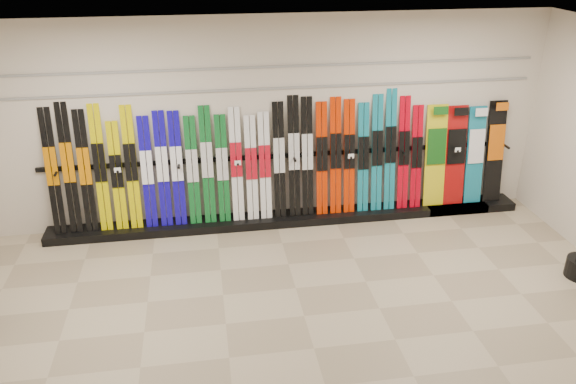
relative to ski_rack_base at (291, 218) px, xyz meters
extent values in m
plane|color=gray|center=(-0.22, -2.28, -0.06)|extent=(8.00, 8.00, 0.00)
plane|color=beige|center=(-0.22, 0.22, 1.44)|extent=(8.00, 0.00, 8.00)
plane|color=silver|center=(-0.22, -2.28, 2.94)|extent=(8.00, 8.00, 0.00)
cube|color=black|center=(0.00, 0.00, 0.00)|extent=(8.00, 0.40, 0.12)
cube|color=black|center=(-3.28, 0.08, 0.94)|extent=(0.17, 0.28, 1.76)
cube|color=black|center=(-3.07, 0.09, 0.97)|extent=(0.17, 0.29, 1.82)
cube|color=black|center=(-2.85, 0.08, 0.91)|extent=(0.17, 0.28, 1.71)
cube|color=#CBBF00|center=(-2.65, 0.09, 0.95)|extent=(0.17, 0.29, 1.78)
cube|color=#CBBF00|center=(-2.44, 0.07, 0.82)|extent=(0.17, 0.25, 1.53)
cube|color=#CBBF00|center=(-2.24, 0.08, 0.93)|extent=(0.17, 0.28, 1.74)
cube|color=#11079A|center=(-2.02, 0.07, 0.85)|extent=(0.17, 0.26, 1.58)
cube|color=#11079A|center=(-1.81, 0.08, 0.88)|extent=(0.17, 0.27, 1.65)
cube|color=#11079A|center=(-1.61, 0.07, 0.88)|extent=(0.17, 0.27, 1.63)
cube|color=#0F5B22|center=(-1.40, 0.07, 0.84)|extent=(0.17, 0.25, 1.56)
cube|color=#0F5B22|center=(-1.19, 0.08, 0.90)|extent=(0.17, 0.27, 1.69)
cube|color=#0F5B22|center=(-0.98, 0.07, 0.84)|extent=(0.17, 0.25, 1.55)
cube|color=silver|center=(-0.78, 0.08, 0.88)|extent=(0.17, 0.27, 1.65)
cube|color=silver|center=(-0.57, 0.07, 0.82)|extent=(0.17, 0.25, 1.52)
cube|color=silver|center=(-0.37, 0.07, 0.84)|extent=(0.17, 0.25, 1.56)
cube|color=black|center=(-0.16, 0.08, 0.91)|extent=(0.17, 0.27, 1.69)
cube|color=black|center=(0.06, 0.09, 0.95)|extent=(0.17, 0.29, 1.77)
cube|color=black|center=(0.25, 0.08, 0.93)|extent=(0.17, 0.28, 1.75)
cube|color=red|center=(0.47, 0.08, 0.89)|extent=(0.17, 0.27, 1.67)
cube|color=red|center=(0.68, 0.08, 0.92)|extent=(0.17, 0.28, 1.72)
cube|color=red|center=(0.88, 0.08, 0.90)|extent=(0.17, 0.27, 1.68)
cube|color=#116F82|center=(1.10, 0.07, 0.87)|extent=(0.17, 0.26, 1.63)
cube|color=#116F82|center=(1.30, 0.08, 0.93)|extent=(0.17, 0.28, 1.74)
cube|color=#116F82|center=(1.51, 0.09, 0.96)|extent=(0.17, 0.29, 1.81)
cube|color=#B00213|center=(1.72, 0.08, 0.91)|extent=(0.17, 0.28, 1.69)
cube|color=#B00213|center=(1.92, 0.07, 0.84)|extent=(0.17, 0.25, 1.55)
cube|color=gold|center=(2.23, 0.08, 0.83)|extent=(0.32, 0.24, 1.55)
cube|color=#990C0C|center=(2.54, 0.08, 0.82)|extent=(0.32, 0.23, 1.52)
cube|color=#14728C|center=(2.87, 0.07, 0.81)|extent=(0.27, 0.23, 1.50)
cube|color=black|center=(3.19, 0.08, 0.84)|extent=(0.28, 0.24, 1.57)
cube|color=gray|center=(-0.22, 0.20, 1.94)|extent=(7.60, 0.02, 0.03)
cube|color=gray|center=(-0.22, 0.20, 2.24)|extent=(7.60, 0.02, 0.03)
camera|label=1|loc=(-1.23, -7.37, 3.91)|focal=35.00mm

